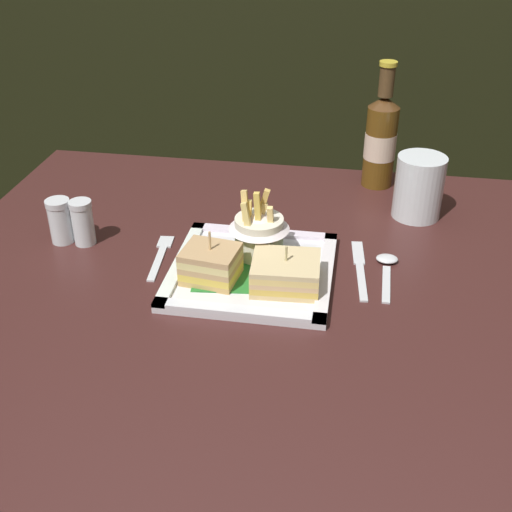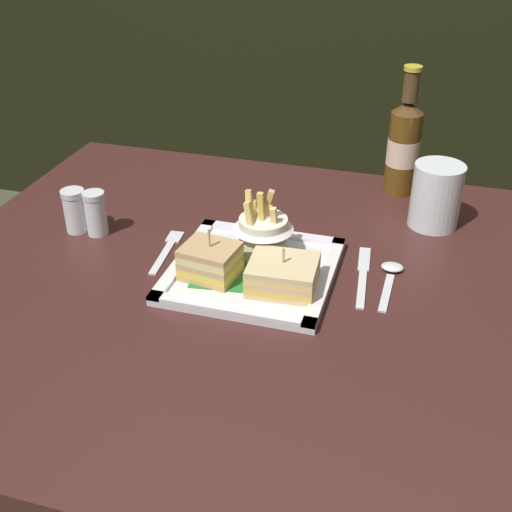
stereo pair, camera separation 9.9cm
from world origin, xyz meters
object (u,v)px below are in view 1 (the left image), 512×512
water_glass (418,191)px  pepper_shaker (83,225)px  dining_table (260,350)px  fries_cup (259,229)px  sandwich_half_right (286,273)px  fork (161,254)px  square_plate (252,271)px  sandwich_half_left (211,264)px  salt_shaker (61,223)px  beer_bottle (381,139)px  knife (360,267)px  spoon (387,265)px

water_glass → pepper_shaker: bearing=-160.7°
dining_table → pepper_shaker: pepper_shaker is taller
fries_cup → sandwich_half_right: bearing=-56.8°
sandwich_half_right → fork: bearing=162.3°
square_plate → pepper_shaker: bearing=170.2°
fries_cup → pepper_shaker: (-0.30, 0.00, -0.02)m
sandwich_half_left → water_glass: (0.32, 0.28, 0.01)m
sandwich_half_right → fries_cup: (-0.05, 0.08, 0.02)m
square_plate → sandwich_half_left: bearing=-147.5°
sandwich_half_right → dining_table: bearing=156.2°
sandwich_half_right → sandwich_half_left: bearing=180.0°
sandwich_half_left → pepper_shaker: (-0.24, 0.09, -0.00)m
salt_shaker → pepper_shaker: size_ratio=0.98×
sandwich_half_right → fries_cup: fries_cup is taller
dining_table → fries_cup: size_ratio=9.35×
beer_bottle → fork: bearing=-135.7°
dining_table → pepper_shaker: (-0.31, 0.07, 0.17)m
salt_shaker → beer_bottle: bearing=31.4°
sandwich_half_left → fork: sandwich_half_left is taller
square_plate → fork: size_ratio=1.78×
sandwich_half_right → square_plate: bearing=147.5°
fork → beer_bottle: bearing=44.3°
sandwich_half_right → water_glass: (0.20, 0.28, 0.02)m
knife → salt_shaker: (-0.50, 0.00, 0.03)m
spoon → fries_cup: bearing=-177.7°
sandwich_half_left → sandwich_half_right: size_ratio=0.85×
fries_cup → knife: 0.17m
knife → spoon: 0.04m
beer_bottle → water_glass: 0.15m
pepper_shaker → knife: bearing=-0.3°
dining_table → sandwich_half_right: bearing=-23.8°
water_glass → fries_cup: bearing=-142.1°
fries_cup → water_glass: fries_cup is taller
sandwich_half_left → spoon: size_ratio=0.67×
knife → sandwich_half_left: bearing=-159.2°
dining_table → water_glass: bearing=47.1°
fries_cup → beer_bottle: size_ratio=0.47×
sandwich_half_left → fries_cup: fries_cup is taller
square_plate → fork: square_plate is taller
beer_bottle → knife: 0.34m
water_glass → fork: size_ratio=0.82×
fries_cup → fork: fries_cup is taller
dining_table → spoon: bearing=20.6°
square_plate → dining_table: bearing=-49.6°
fork → knife: size_ratio=0.80×
dining_table → water_glass: 0.40m
dining_table → fork: bearing=163.8°
sandwich_half_left → salt_shaker: 0.29m
water_glass → fork: (-0.42, -0.21, -0.05)m
beer_bottle → sandwich_half_left: bearing=-121.1°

